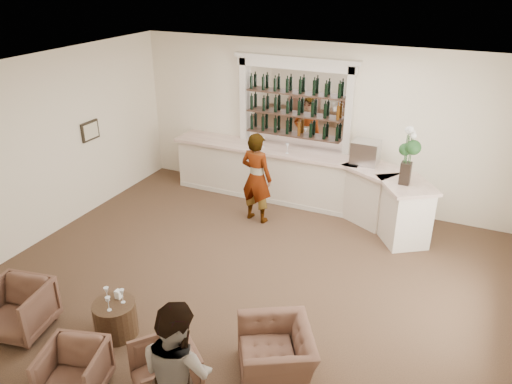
# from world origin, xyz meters

# --- Properties ---
(ground) EXTENTS (8.00, 8.00, 0.00)m
(ground) POSITION_xyz_m (0.00, 0.00, 0.00)
(ground) COLOR brown
(ground) RESTS_ON ground
(room_shell) EXTENTS (8.04, 7.02, 3.32)m
(room_shell) POSITION_xyz_m (0.16, 0.71, 2.34)
(room_shell) COLOR #F6E8CC
(room_shell) RESTS_ON ground
(bar_counter) EXTENTS (5.72, 1.80, 1.14)m
(bar_counter) POSITION_xyz_m (-0.16, 3.00, 0.57)
(bar_counter) COLOR silver
(bar_counter) RESTS_ON ground
(back_bar_alcove) EXTENTS (2.64, 0.25, 3.00)m
(back_bar_alcove) POSITION_xyz_m (-0.50, 3.41, 2.03)
(back_bar_alcove) COLOR white
(back_bar_alcove) RESTS_ON ground
(cocktail_table) EXTENTS (0.59, 0.59, 0.50)m
(cocktail_table) POSITION_xyz_m (-1.06, -1.87, 0.25)
(cocktail_table) COLOR #44321D
(cocktail_table) RESTS_ON ground
(sommelier) EXTENTS (0.72, 0.53, 1.81)m
(sommelier) POSITION_xyz_m (-0.71, 2.01, 0.90)
(sommelier) COLOR gray
(sommelier) RESTS_ON ground
(guest) EXTENTS (1.02, 0.90, 1.73)m
(guest) POSITION_xyz_m (0.63, -2.86, 0.87)
(guest) COLOR gray
(guest) RESTS_ON ground
(armchair_left) EXTENTS (0.93, 0.94, 0.74)m
(armchair_left) POSITION_xyz_m (-2.31, -2.37, 0.37)
(armchair_left) COLOR brown
(armchair_left) RESTS_ON ground
(armchair_center) EXTENTS (0.87, 0.88, 0.65)m
(armchair_center) POSITION_xyz_m (-0.82, -2.90, 0.32)
(armchair_center) COLOR brown
(armchair_center) RESTS_ON ground
(armchair_right) EXTENTS (1.01, 1.02, 0.67)m
(armchair_right) POSITION_xyz_m (0.17, -2.47, 0.33)
(armchair_right) COLOR brown
(armchair_right) RESTS_ON ground
(armchair_far) EXTENTS (1.27, 1.31, 0.65)m
(armchair_far) POSITION_xyz_m (1.23, -1.65, 0.33)
(armchair_far) COLOR brown
(armchair_far) RESTS_ON ground
(espresso_machine) EXTENTS (0.52, 0.44, 0.45)m
(espresso_machine) POSITION_xyz_m (1.13, 3.03, 1.37)
(espresso_machine) COLOR #B7B7BC
(espresso_machine) RESTS_ON bar_counter
(flower_vase) EXTENTS (0.28, 0.28, 1.05)m
(flower_vase) POSITION_xyz_m (1.99, 2.36, 1.73)
(flower_vase) COLOR black
(flower_vase) RESTS_ON bar_counter
(wine_glass_bar_left) EXTENTS (0.07, 0.07, 0.21)m
(wine_glass_bar_left) POSITION_xyz_m (-0.44, 2.92, 1.25)
(wine_glass_bar_left) COLOR white
(wine_glass_bar_left) RESTS_ON bar_counter
(wine_glass_bar_right) EXTENTS (0.07, 0.07, 0.21)m
(wine_glass_bar_right) POSITION_xyz_m (-1.04, 3.06, 1.25)
(wine_glass_bar_right) COLOR white
(wine_glass_bar_right) RESTS_ON bar_counter
(wine_glass_tbl_a) EXTENTS (0.07, 0.07, 0.21)m
(wine_glass_tbl_a) POSITION_xyz_m (-1.18, -1.84, 0.60)
(wine_glass_tbl_a) COLOR white
(wine_glass_tbl_a) RESTS_ON cocktail_table
(wine_glass_tbl_b) EXTENTS (0.07, 0.07, 0.21)m
(wine_glass_tbl_b) POSITION_xyz_m (-0.96, -1.79, 0.60)
(wine_glass_tbl_b) COLOR white
(wine_glass_tbl_b) RESTS_ON cocktail_table
(wine_glass_tbl_c) EXTENTS (0.07, 0.07, 0.21)m
(wine_glass_tbl_c) POSITION_xyz_m (-1.02, -2.00, 0.60)
(wine_glass_tbl_c) COLOR white
(wine_glass_tbl_c) RESTS_ON cocktail_table
(napkin_holder) EXTENTS (0.08, 0.08, 0.12)m
(napkin_holder) POSITION_xyz_m (-1.08, -1.73, 0.56)
(napkin_holder) COLOR white
(napkin_holder) RESTS_ON cocktail_table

